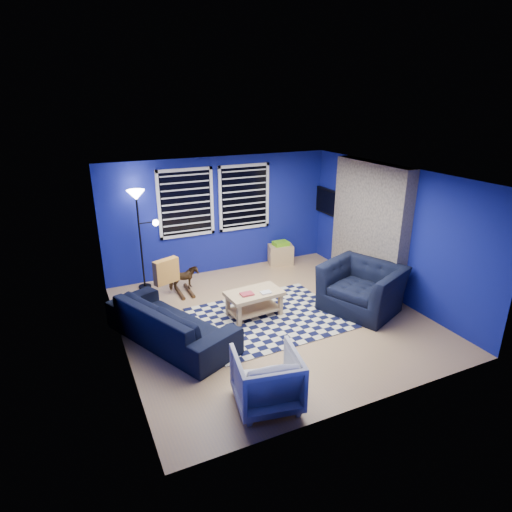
{
  "coord_description": "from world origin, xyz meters",
  "views": [
    {
      "loc": [
        -3.04,
        -5.9,
        3.66
      ],
      "look_at": [
        -0.17,
        0.3,
        1.09
      ],
      "focal_mm": 30.0,
      "sensor_mm": 36.0,
      "label": 1
    }
  ],
  "objects_px": {
    "coffee_table": "(254,299)",
    "cabinet": "(281,254)",
    "rocking_horse": "(184,279)",
    "floor_lamp": "(139,209)",
    "armchair_bent": "(267,379)",
    "armchair_big": "(362,288)",
    "sofa": "(171,322)",
    "tv": "(329,202)"
  },
  "relations": [
    {
      "from": "coffee_table",
      "to": "cabinet",
      "type": "distance_m",
      "value": 2.59
    },
    {
      "from": "rocking_horse",
      "to": "floor_lamp",
      "type": "relative_size",
      "value": 0.28
    },
    {
      "from": "armchair_bent",
      "to": "cabinet",
      "type": "distance_m",
      "value": 4.85
    },
    {
      "from": "armchair_big",
      "to": "rocking_horse",
      "type": "bearing_deg",
      "value": -149.97
    },
    {
      "from": "sofa",
      "to": "cabinet",
      "type": "relative_size",
      "value": 3.73
    },
    {
      "from": "armchair_bent",
      "to": "floor_lamp",
      "type": "bearing_deg",
      "value": -70.31
    },
    {
      "from": "tv",
      "to": "floor_lamp",
      "type": "height_order",
      "value": "floor_lamp"
    },
    {
      "from": "armchair_big",
      "to": "sofa",
      "type": "bearing_deg",
      "value": -120.37
    },
    {
      "from": "armchair_bent",
      "to": "rocking_horse",
      "type": "bearing_deg",
      "value": -78.75
    },
    {
      "from": "tv",
      "to": "sofa",
      "type": "distance_m",
      "value": 4.78
    },
    {
      "from": "tv",
      "to": "cabinet",
      "type": "distance_m",
      "value": 1.61
    },
    {
      "from": "floor_lamp",
      "to": "armchair_bent",
      "type": "bearing_deg",
      "value": -80.82
    },
    {
      "from": "tv",
      "to": "armchair_big",
      "type": "relative_size",
      "value": 0.77
    },
    {
      "from": "sofa",
      "to": "floor_lamp",
      "type": "xyz_separation_m",
      "value": [
        0.03,
        2.22,
        1.3
      ]
    },
    {
      "from": "armchair_big",
      "to": "armchair_bent",
      "type": "xyz_separation_m",
      "value": [
        -2.69,
        -1.59,
        -0.05
      ]
    },
    {
      "from": "rocking_horse",
      "to": "cabinet",
      "type": "distance_m",
      "value": 2.54
    },
    {
      "from": "sofa",
      "to": "armchair_bent",
      "type": "bearing_deg",
      "value": 175.16
    },
    {
      "from": "tv",
      "to": "armchair_big",
      "type": "height_order",
      "value": "tv"
    },
    {
      "from": "tv",
      "to": "coffee_table",
      "type": "relative_size",
      "value": 0.99
    },
    {
      "from": "coffee_table",
      "to": "rocking_horse",
      "type": "bearing_deg",
      "value": 121.41
    },
    {
      "from": "tv",
      "to": "rocking_horse",
      "type": "distance_m",
      "value": 3.74
    },
    {
      "from": "tv",
      "to": "coffee_table",
      "type": "xyz_separation_m",
      "value": [
        -2.69,
        -1.78,
        -1.07
      ]
    },
    {
      "from": "tv",
      "to": "floor_lamp",
      "type": "distance_m",
      "value": 4.2
    },
    {
      "from": "armchair_bent",
      "to": "armchair_big",
      "type": "bearing_deg",
      "value": -138.95
    },
    {
      "from": "armchair_bent",
      "to": "cabinet",
      "type": "relative_size",
      "value": 1.32
    },
    {
      "from": "armchair_bent",
      "to": "cabinet",
      "type": "xyz_separation_m",
      "value": [
        2.42,
        4.2,
        -0.13
      ]
    },
    {
      "from": "tv",
      "to": "armchair_bent",
      "type": "relative_size",
      "value": 1.23
    },
    {
      "from": "rocking_horse",
      "to": "coffee_table",
      "type": "distance_m",
      "value": 1.66
    },
    {
      "from": "sofa",
      "to": "armchair_bent",
      "type": "distance_m",
      "value": 2.1
    },
    {
      "from": "sofa",
      "to": "rocking_horse",
      "type": "xyz_separation_m",
      "value": [
        0.66,
        1.61,
        -0.03
      ]
    },
    {
      "from": "sofa",
      "to": "floor_lamp",
      "type": "distance_m",
      "value": 2.57
    },
    {
      "from": "tv",
      "to": "rocking_horse",
      "type": "bearing_deg",
      "value": -174.2
    },
    {
      "from": "coffee_table",
      "to": "floor_lamp",
      "type": "bearing_deg",
      "value": 126.47
    },
    {
      "from": "armchair_big",
      "to": "coffee_table",
      "type": "bearing_deg",
      "value": -131.06
    },
    {
      "from": "sofa",
      "to": "armchair_big",
      "type": "bearing_deg",
      "value": -121.12
    },
    {
      "from": "sofa",
      "to": "coffee_table",
      "type": "bearing_deg",
      "value": -107.51
    },
    {
      "from": "rocking_horse",
      "to": "cabinet",
      "type": "height_order",
      "value": "rocking_horse"
    },
    {
      "from": "sofa",
      "to": "armchair_bent",
      "type": "xyz_separation_m",
      "value": [
        0.71,
        -1.98,
        0.03
      ]
    },
    {
      "from": "rocking_horse",
      "to": "tv",
      "type": "bearing_deg",
      "value": -89.56
    },
    {
      "from": "coffee_table",
      "to": "floor_lamp",
      "type": "height_order",
      "value": "floor_lamp"
    },
    {
      "from": "coffee_table",
      "to": "floor_lamp",
      "type": "distance_m",
      "value": 2.84
    },
    {
      "from": "armchair_bent",
      "to": "sofa",
      "type": "bearing_deg",
      "value": -59.82
    }
  ]
}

